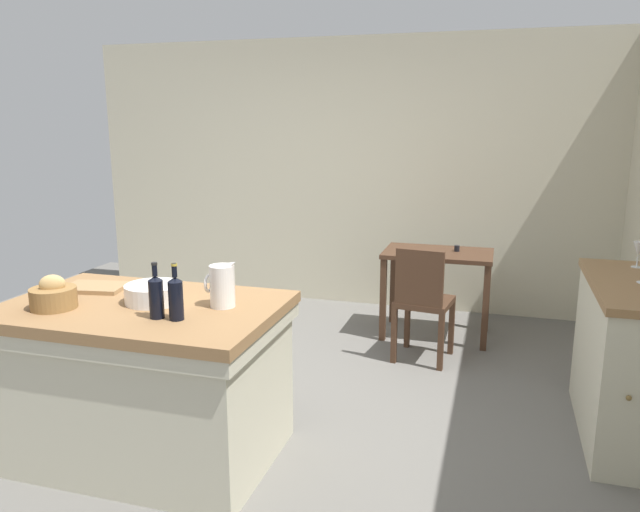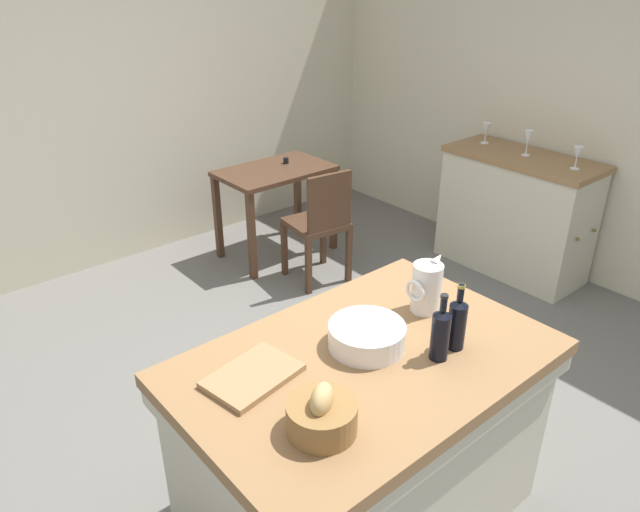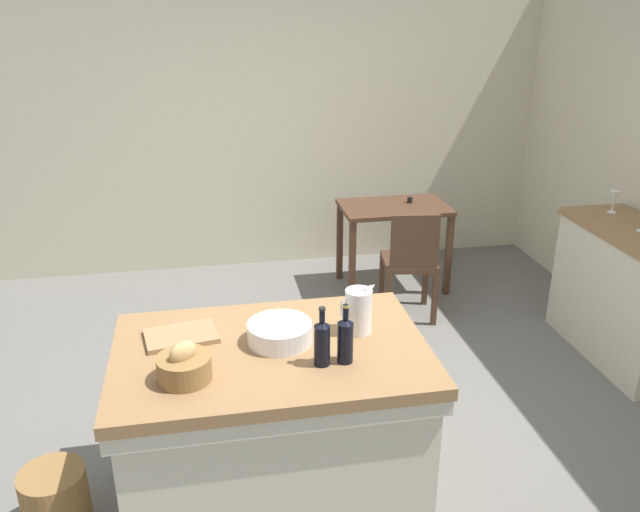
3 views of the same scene
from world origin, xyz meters
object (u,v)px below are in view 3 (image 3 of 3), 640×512
pitcher (358,311)px  wine_glass_middle (614,198)px  island_table (273,420)px  wash_bowl (280,333)px  wine_bottle_amber (322,342)px  wicker_hamper (56,501)px  bread_basket (184,366)px  wine_bottle_dark (346,339)px  side_cabinet (627,295)px  writing_desk (394,219)px  cutting_board (181,336)px  wooden_chair (410,261)px

pitcher → wine_glass_middle: (2.19, 1.27, 0.06)m
island_table → wash_bowl: bearing=45.3°
wine_bottle_amber → wicker_hamper: wine_bottle_amber is taller
bread_basket → wine_bottle_amber: (0.60, 0.01, 0.05)m
wine_bottle_dark → wine_bottle_amber: wine_bottle_dark is taller
pitcher → wine_bottle_dark: bearing=-114.5°
side_cabinet → pitcher: pitcher is taller
island_table → wine_bottle_dark: 0.63m
pitcher → wicker_hamper: 1.70m
wicker_hamper → writing_desk: bearing=45.5°
pitcher → wine_bottle_amber: size_ratio=0.94×
writing_desk → wash_bowl: wash_bowl is taller
wash_bowl → cutting_board: bearing=165.0°
bread_basket → side_cabinet: bearing=21.3°
island_table → wash_bowl: wash_bowl is taller
wine_glass_middle → wooden_chair: bearing=162.6°
wine_bottle_dark → wicker_hamper: size_ratio=0.87×
bread_basket → writing_desk: bearing=56.5°
wooden_chair → cutting_board: wooden_chair is taller
cutting_board → wicker_hamper: 0.98m
writing_desk → wine_glass_middle: size_ratio=5.61×
island_table → cutting_board: (-0.41, 0.17, 0.41)m
wine_bottle_amber → wine_bottle_dark: bearing=2.2°
side_cabinet → bread_basket: bread_basket is taller
cutting_board → wicker_hamper: size_ratio=1.03×
writing_desk → cutting_board: size_ratio=2.69×
side_cabinet → wine_bottle_dark: size_ratio=4.13×
wooden_chair → wash_bowl: 2.16m
wicker_hamper → side_cabinet: bearing=15.1°
wash_bowl → bread_basket: bearing=-151.1°
writing_desk → wine_glass_middle: (1.30, -1.04, 0.43)m
wine_glass_middle → island_table: bearing=-152.7°
wooden_chair → pitcher: 1.96m
bread_basket → cutting_board: bearing=93.2°
bread_basket → wicker_hamper: bearing=165.1°
wooden_chair → island_table: bearing=-125.6°
bread_basket → island_table: bearing=26.3°
wash_bowl → wine_bottle_amber: (0.16, -0.23, 0.06)m
wine_bottle_amber → wine_glass_middle: bearing=32.5°
side_cabinet → wash_bowl: size_ratio=3.81×
bread_basket → wine_bottle_dark: bearing=1.2°
pitcher → wicker_hamper: size_ratio=0.81×
wash_bowl → wine_bottle_amber: size_ratio=1.09×
wash_bowl → bread_basket: bread_basket is taller
wine_bottle_amber → cutting_board: bearing=150.1°
wine_glass_middle → cutting_board: bearing=-158.7°
wooden_chair → pitcher: pitcher is taller
writing_desk → cutting_board: bearing=-127.9°
bread_basket → wicker_hamper: (-0.66, 0.18, -0.77)m
writing_desk → wash_bowl: 2.68m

